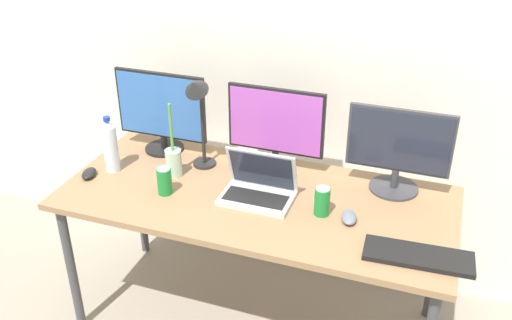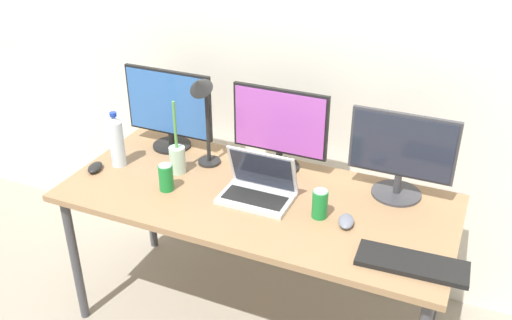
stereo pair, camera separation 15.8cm
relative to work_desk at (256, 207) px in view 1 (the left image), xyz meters
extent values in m
plane|color=gray|center=(0.00, 0.00, -0.68)|extent=(16.00, 16.00, 0.00)
cube|color=silver|center=(0.00, 0.59, 0.62)|extent=(7.00, 0.08, 2.60)
cylinder|color=#424247|center=(-0.81, -0.32, -0.33)|extent=(0.04, 0.04, 0.71)
cylinder|color=#424247|center=(-0.81, 0.32, -0.33)|extent=(0.04, 0.04, 0.71)
cylinder|color=#424247|center=(0.81, 0.32, -0.33)|extent=(0.04, 0.04, 0.71)
cube|color=#93704C|center=(0.00, 0.00, 0.04)|extent=(1.74, 0.77, 0.03)
cylinder|color=black|center=(-0.59, 0.26, 0.07)|extent=(0.20, 0.20, 0.01)
cylinder|color=black|center=(-0.59, 0.26, 0.10)|extent=(0.03, 0.03, 0.06)
cube|color=black|center=(-0.59, 0.26, 0.30)|extent=(0.47, 0.02, 0.34)
cube|color=#3366B2|center=(-0.59, 0.25, 0.30)|extent=(0.45, 0.01, 0.32)
cylinder|color=black|center=(0.00, 0.28, 0.07)|extent=(0.20, 0.20, 0.01)
cylinder|color=black|center=(0.00, 0.28, 0.11)|extent=(0.03, 0.03, 0.07)
cube|color=black|center=(0.00, 0.28, 0.31)|extent=(0.46, 0.02, 0.32)
cube|color=#A54CB2|center=(0.00, 0.26, 0.31)|extent=(0.44, 0.01, 0.29)
cylinder|color=#38383D|center=(0.57, 0.26, 0.07)|extent=(0.22, 0.22, 0.01)
cylinder|color=#38383D|center=(0.57, 0.26, 0.12)|extent=(0.03, 0.03, 0.09)
cube|color=#38383D|center=(0.57, 0.26, 0.31)|extent=(0.45, 0.02, 0.29)
cube|color=#232838|center=(0.57, 0.25, 0.31)|extent=(0.43, 0.01, 0.27)
cube|color=silver|center=(0.02, -0.03, 0.07)|extent=(0.31, 0.21, 0.02)
cube|color=black|center=(0.02, -0.05, 0.08)|extent=(0.28, 0.11, 0.00)
cube|color=silver|center=(0.02, 0.04, 0.18)|extent=(0.31, 0.08, 0.20)
cube|color=#232838|center=(0.02, 0.03, 0.18)|extent=(0.28, 0.06, 0.18)
cube|color=black|center=(0.72, -0.21, 0.07)|extent=(0.41, 0.17, 0.02)
ellipsoid|color=black|center=(-0.80, -0.10, 0.08)|extent=(0.09, 0.12, 0.03)
ellipsoid|color=slate|center=(0.43, -0.06, 0.08)|extent=(0.08, 0.12, 0.03)
cylinder|color=silver|center=(-0.72, -0.01, 0.17)|extent=(0.07, 0.07, 0.23)
cone|color=silver|center=(-0.72, -0.01, 0.30)|extent=(0.06, 0.06, 0.03)
cylinder|color=#1938B2|center=(-0.72, -0.01, 0.33)|extent=(0.03, 0.03, 0.02)
cylinder|color=#197F33|center=(0.31, -0.04, 0.12)|extent=(0.07, 0.07, 0.12)
cylinder|color=silver|center=(0.31, -0.04, 0.18)|extent=(0.06, 0.06, 0.00)
cylinder|color=#197F33|center=(-0.39, -0.11, 0.12)|extent=(0.07, 0.07, 0.12)
cylinder|color=silver|center=(-0.39, -0.11, 0.18)|extent=(0.06, 0.06, 0.00)
cylinder|color=#B2D1B7|center=(-0.42, 0.05, 0.13)|extent=(0.08, 0.08, 0.13)
cylinder|color=#519342|center=(-0.42, 0.05, 0.31)|extent=(0.01, 0.01, 0.23)
cylinder|color=black|center=(-0.33, 0.18, 0.07)|extent=(0.11, 0.11, 0.01)
cylinder|color=black|center=(-0.33, 0.18, 0.27)|extent=(0.02, 0.02, 0.38)
cone|color=black|center=(-0.33, 0.12, 0.49)|extent=(0.11, 0.12, 0.11)
camera|label=1|loc=(0.72, -2.02, 1.41)|focal=40.00mm
camera|label=2|loc=(0.86, -1.96, 1.41)|focal=40.00mm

